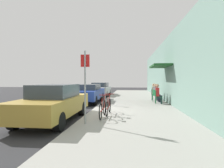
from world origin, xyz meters
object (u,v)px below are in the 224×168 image
at_px(seated_patron_1, 156,92).
at_px(cafe_chair_2, 154,94).
at_px(cafe_chair_1, 156,95).
at_px(bicycle_1, 108,107).
at_px(seated_patron_2, 154,91).
at_px(street_sign, 85,81).
at_px(bicycle_0, 103,109).
at_px(parked_car_0, 54,102).
at_px(cafe_chair_0, 157,96).
at_px(parking_meter, 105,93).
at_px(parked_car_1, 88,93).
at_px(seated_patron_0, 158,93).
at_px(parked_car_2, 100,89).

bearing_deg(seated_patron_1, cafe_chair_2, 93.23).
bearing_deg(cafe_chair_1, bicycle_1, -119.49).
bearing_deg(cafe_chair_2, cafe_chair_1, -89.93).
xyz_separation_m(seated_patron_1, seated_patron_2, (-0.00, 1.03, 0.00)).
height_order(bicycle_1, seated_patron_1, seated_patron_1).
xyz_separation_m(street_sign, bicycle_0, (0.45, 1.16, -1.16)).
bearing_deg(seated_patron_2, parked_car_0, -125.53).
bearing_deg(cafe_chair_0, parking_meter, -163.95).
distance_m(parked_car_1, parking_meter, 2.50).
height_order(seated_patron_0, cafe_chair_1, seated_patron_0).
height_order(street_sign, cafe_chair_1, street_sign).
xyz_separation_m(bicycle_0, cafe_chair_0, (2.92, 4.58, 0.14)).
distance_m(bicycle_0, cafe_chair_1, 6.20).
distance_m(parked_car_2, street_sign, 12.24).
relative_size(parked_car_0, cafe_chair_1, 5.06).
height_order(parked_car_2, parking_meter, parking_meter).
bearing_deg(parking_meter, street_sign, -90.60).
bearing_deg(cafe_chair_1, street_sign, -116.99).
xyz_separation_m(bicycle_0, cafe_chair_2, (2.92, 6.53, 0.14)).
bearing_deg(street_sign, cafe_chair_1, 63.01).
bearing_deg(parked_car_2, seated_patron_2, -41.96).
distance_m(parked_car_1, bicycle_0, 5.92).
xyz_separation_m(parked_car_0, parked_car_2, (0.00, 11.34, -0.04)).
relative_size(parked_car_0, seated_patron_1, 3.41).
height_order(seated_patron_1, seated_patron_2, same).
relative_size(parked_car_1, bicycle_1, 2.57).
bearing_deg(parking_meter, cafe_chair_2, 41.18).
height_order(bicycle_1, seated_patron_0, seated_patron_0).
distance_m(bicycle_1, cafe_chair_0, 4.84).
bearing_deg(parked_car_1, street_sign, -77.46).
distance_m(parked_car_1, cafe_chair_2, 4.96).
relative_size(parked_car_2, street_sign, 1.69).
distance_m(parked_car_0, cafe_chair_1, 7.62).
distance_m(street_sign, bicycle_0, 1.70).
bearing_deg(cafe_chair_1, seated_patron_0, -86.33).
bearing_deg(cafe_chair_0, bicycle_0, -122.49).
bearing_deg(cafe_chair_2, cafe_chair_0, -90.05).
xyz_separation_m(cafe_chair_0, seated_patron_1, (0.06, 0.90, 0.19)).
relative_size(cafe_chair_0, seated_patron_2, 0.67).
bearing_deg(bicycle_1, parking_meter, 100.73).
bearing_deg(street_sign, parked_car_0, 152.82).
relative_size(bicycle_1, seated_patron_2, 1.33).
bearing_deg(bicycle_0, seated_patron_0, 56.95).
bearing_deg(seated_patron_2, cafe_chair_0, -91.79).
relative_size(parked_car_2, seated_patron_2, 3.41).
distance_m(cafe_chair_1, cafe_chair_2, 1.06).
bearing_deg(bicycle_1, cafe_chair_0, 55.35).
relative_size(street_sign, seated_patron_2, 2.02).
bearing_deg(cafe_chair_1, parked_car_0, -129.77).
relative_size(street_sign, bicycle_1, 1.52).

